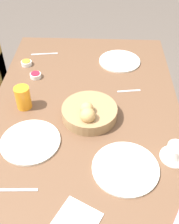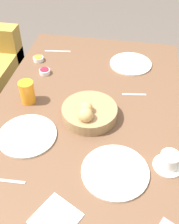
{
  "view_description": "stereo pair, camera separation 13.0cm",
  "coord_description": "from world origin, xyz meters",
  "px_view_note": "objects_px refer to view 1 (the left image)",
  "views": [
    {
      "loc": [
        -1.02,
        -0.06,
        1.63
      ],
      "look_at": [
        -0.06,
        -0.02,
        0.75
      ],
      "focal_mm": 45.0,
      "sensor_mm": 36.0,
      "label": 1
    },
    {
      "loc": [
        -1.0,
        -0.19,
        1.63
      ],
      "look_at": [
        -0.06,
        -0.02,
        0.75
      ],
      "focal_mm": 45.0,
      "sensor_mm": 36.0,
      "label": 2
    }
  ],
  "objects_px": {
    "coffee_cup": "(176,152)",
    "spoon_coffee": "(129,91)",
    "jam_bowl_berry": "(36,75)",
    "jam_bowl_honey": "(26,63)",
    "fork_silver": "(44,54)",
    "knife_silver": "(16,190)",
    "plate_far_center": "(30,141)",
    "bread_basket": "(89,112)",
    "plate_near_left": "(125,168)",
    "plate_near_right": "(120,61)",
    "napkin": "(77,222)",
    "juice_glass": "(23,98)"
  },
  "relations": [
    {
      "from": "jam_bowl_berry",
      "to": "jam_bowl_honey",
      "type": "distance_m",
      "value": 0.14
    },
    {
      "from": "fork_silver",
      "to": "spoon_coffee",
      "type": "height_order",
      "value": "same"
    },
    {
      "from": "fork_silver",
      "to": "knife_silver",
      "type": "xyz_separation_m",
      "value": [
        -0.95,
        -0.05,
        0.0
      ]
    },
    {
      "from": "plate_near_right",
      "to": "juice_glass",
      "type": "bearing_deg",
      "value": 131.59
    },
    {
      "from": "juice_glass",
      "to": "knife_silver",
      "type": "bearing_deg",
      "value": -171.9
    },
    {
      "from": "jam_bowl_honey",
      "to": "fork_silver",
      "type": "height_order",
      "value": "jam_bowl_honey"
    },
    {
      "from": "jam_bowl_honey",
      "to": "napkin",
      "type": "xyz_separation_m",
      "value": [
        -0.94,
        -0.37,
        -0.01
      ]
    },
    {
      "from": "plate_near_right",
      "to": "fork_silver",
      "type": "height_order",
      "value": "plate_near_right"
    },
    {
      "from": "jam_bowl_honey",
      "to": "knife_silver",
      "type": "relative_size",
      "value": 0.37
    },
    {
      "from": "bread_basket",
      "to": "coffee_cup",
      "type": "xyz_separation_m",
      "value": [
        -0.22,
        -0.36,
        -0.0
      ]
    },
    {
      "from": "coffee_cup",
      "to": "spoon_coffee",
      "type": "height_order",
      "value": "coffee_cup"
    },
    {
      "from": "plate_far_center",
      "to": "spoon_coffee",
      "type": "bearing_deg",
      "value": -49.91
    },
    {
      "from": "spoon_coffee",
      "to": "jam_bowl_berry",
      "type": "bearing_deg",
      "value": 78.73
    },
    {
      "from": "knife_silver",
      "to": "napkin",
      "type": "xyz_separation_m",
      "value": [
        -0.11,
        -0.23,
        0.0
      ]
    },
    {
      "from": "jam_bowl_honey",
      "to": "spoon_coffee",
      "type": "bearing_deg",
      "value": -110.85
    },
    {
      "from": "bread_basket",
      "to": "knife_silver",
      "type": "xyz_separation_m",
      "value": [
        -0.4,
        0.25,
        -0.03
      ]
    },
    {
      "from": "plate_far_center",
      "to": "coffee_cup",
      "type": "xyz_separation_m",
      "value": [
        -0.05,
        -0.6,
        0.03
      ]
    },
    {
      "from": "plate_near_right",
      "to": "spoon_coffee",
      "type": "height_order",
      "value": "plate_near_right"
    },
    {
      "from": "plate_near_right",
      "to": "jam_bowl_berry",
      "type": "height_order",
      "value": "jam_bowl_berry"
    },
    {
      "from": "plate_near_left",
      "to": "knife_silver",
      "type": "relative_size",
      "value": 1.63
    },
    {
      "from": "jam_bowl_honey",
      "to": "knife_silver",
      "type": "height_order",
      "value": "jam_bowl_honey"
    },
    {
      "from": "juice_glass",
      "to": "knife_silver",
      "type": "distance_m",
      "value": 0.47
    },
    {
      "from": "plate_far_center",
      "to": "juice_glass",
      "type": "distance_m",
      "value": 0.24
    },
    {
      "from": "bread_basket",
      "to": "juice_glass",
      "type": "distance_m",
      "value": 0.33
    },
    {
      "from": "plate_near_left",
      "to": "knife_silver",
      "type": "height_order",
      "value": "plate_near_left"
    },
    {
      "from": "fork_silver",
      "to": "napkin",
      "type": "relative_size",
      "value": 0.86
    },
    {
      "from": "plate_near_left",
      "to": "napkin",
      "type": "bearing_deg",
      "value": 142.38
    },
    {
      "from": "plate_near_right",
      "to": "spoon_coffee",
      "type": "relative_size",
      "value": 1.99
    },
    {
      "from": "plate_near_left",
      "to": "jam_bowl_honey",
      "type": "bearing_deg",
      "value": 37.05
    },
    {
      "from": "jam_bowl_berry",
      "to": "jam_bowl_honey",
      "type": "height_order",
      "value": "same"
    },
    {
      "from": "bread_basket",
      "to": "fork_silver",
      "type": "height_order",
      "value": "bread_basket"
    },
    {
      "from": "spoon_coffee",
      "to": "juice_glass",
      "type": "bearing_deg",
      "value": 105.67
    },
    {
      "from": "knife_silver",
      "to": "coffee_cup",
      "type": "bearing_deg",
      "value": -73.59
    },
    {
      "from": "spoon_coffee",
      "to": "fork_silver",
      "type": "bearing_deg",
      "value": 55.19
    },
    {
      "from": "bread_basket",
      "to": "napkin",
      "type": "xyz_separation_m",
      "value": [
        -0.51,
        0.02,
        -0.03
      ]
    },
    {
      "from": "plate_near_left",
      "to": "coffee_cup",
      "type": "relative_size",
      "value": 2.26
    },
    {
      "from": "fork_silver",
      "to": "napkin",
      "type": "height_order",
      "value": "napkin"
    },
    {
      "from": "plate_near_right",
      "to": "plate_near_left",
      "type": "bearing_deg",
      "value": 179.64
    },
    {
      "from": "plate_near_left",
      "to": "spoon_coffee",
      "type": "relative_size",
      "value": 2.17
    },
    {
      "from": "plate_near_right",
      "to": "napkin",
      "type": "height_order",
      "value": "plate_near_right"
    },
    {
      "from": "spoon_coffee",
      "to": "napkin",
      "type": "distance_m",
      "value": 0.75
    },
    {
      "from": "plate_near_right",
      "to": "juice_glass",
      "type": "height_order",
      "value": "juice_glass"
    },
    {
      "from": "coffee_cup",
      "to": "knife_silver",
      "type": "height_order",
      "value": "coffee_cup"
    },
    {
      "from": "plate_far_center",
      "to": "plate_near_right",
      "type": "bearing_deg",
      "value": -31.8
    },
    {
      "from": "juice_glass",
      "to": "spoon_coffee",
      "type": "distance_m",
      "value": 0.54
    },
    {
      "from": "bread_basket",
      "to": "coffee_cup",
      "type": "bearing_deg",
      "value": -121.47
    },
    {
      "from": "plate_near_right",
      "to": "fork_silver",
      "type": "bearing_deg",
      "value": 81.61
    },
    {
      "from": "plate_far_center",
      "to": "coffee_cup",
      "type": "height_order",
      "value": "coffee_cup"
    },
    {
      "from": "juice_glass",
      "to": "fork_silver",
      "type": "distance_m",
      "value": 0.5
    },
    {
      "from": "juice_glass",
      "to": "jam_bowl_berry",
      "type": "bearing_deg",
      "value": -2.01
    }
  ]
}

